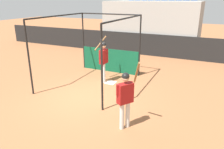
% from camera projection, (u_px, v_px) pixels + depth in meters
% --- Properties ---
extents(ground_plane, '(60.00, 60.00, 0.00)m').
position_uv_depth(ground_plane, '(88.00, 97.00, 8.61)').
color(ground_plane, '#935B38').
extents(outfield_wall, '(24.00, 0.12, 1.45)m').
position_uv_depth(outfield_wall, '(145.00, 44.00, 14.80)').
color(outfield_wall, black).
rests_on(outfield_wall, ground).
extents(bleacher_section, '(6.50, 4.00, 3.53)m').
position_uv_depth(bleacher_section, '(154.00, 26.00, 16.22)').
color(bleacher_section, '#9E9E99').
rests_on(bleacher_section, ground).
extents(batting_cage, '(3.26, 4.02, 2.99)m').
position_uv_depth(batting_cage, '(103.00, 50.00, 10.52)').
color(batting_cage, black).
rests_on(batting_cage, ground).
extents(home_plate, '(0.44, 0.44, 0.02)m').
position_uv_depth(home_plate, '(111.00, 83.00, 10.08)').
color(home_plate, white).
rests_on(home_plate, ground).
extents(player_batter, '(0.56, 0.95, 2.04)m').
position_uv_depth(player_batter, '(104.00, 58.00, 9.86)').
color(player_batter, silver).
rests_on(player_batter, ground).
extents(player_waiting, '(0.61, 0.82, 2.08)m').
position_uv_depth(player_waiting, '(125.00, 95.00, 6.25)').
color(player_waiting, silver).
rests_on(player_waiting, ground).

